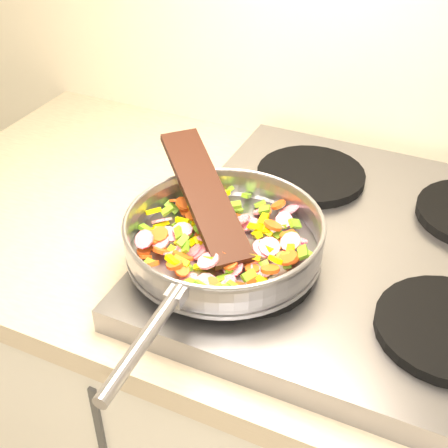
% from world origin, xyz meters
% --- Properties ---
extents(cooktop, '(0.60, 0.60, 0.04)m').
position_xyz_m(cooktop, '(-0.70, 1.67, 0.92)').
color(cooktop, '#939399').
rests_on(cooktop, counter_top).
extents(grate_fl, '(0.19, 0.19, 0.02)m').
position_xyz_m(grate_fl, '(-0.84, 1.52, 0.95)').
color(grate_fl, black).
rests_on(grate_fl, cooktop).
extents(grate_bl, '(0.19, 0.19, 0.02)m').
position_xyz_m(grate_bl, '(-0.84, 1.81, 0.95)').
color(grate_bl, black).
rests_on(grate_bl, cooktop).
extents(saute_pan, '(0.33, 0.50, 0.06)m').
position_xyz_m(saute_pan, '(-0.88, 1.54, 0.99)').
color(saute_pan, '#9E9EA5').
rests_on(saute_pan, grate_fl).
extents(vegetable_heap, '(0.26, 0.26, 0.05)m').
position_xyz_m(vegetable_heap, '(-0.89, 1.53, 0.98)').
color(vegetable_heap, '#D91549').
rests_on(vegetable_heap, saute_pan).
extents(wooden_spatula, '(0.22, 0.22, 0.09)m').
position_xyz_m(wooden_spatula, '(-0.94, 1.58, 1.02)').
color(wooden_spatula, black).
rests_on(wooden_spatula, saute_pan).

